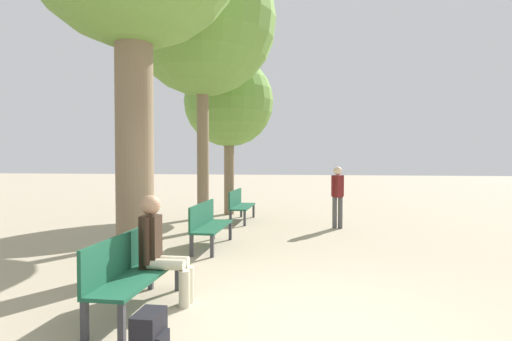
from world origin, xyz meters
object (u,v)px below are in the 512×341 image
(bench_row_1, at_px, (208,222))
(pedestrian_near, at_px, (338,193))
(tree_row_2, at_px, (229,103))
(tree_row_1, at_px, (202,22))
(bench_row_0, at_px, (131,268))
(backpack, at_px, (150,336))
(bench_row_2, at_px, (239,203))
(person_seated, at_px, (160,247))

(bench_row_1, xyz_separation_m, pedestrian_near, (2.65, 2.56, 0.39))
(tree_row_2, bearing_deg, tree_row_1, -90.00)
(bench_row_1, bearing_deg, bench_row_0, -90.00)
(backpack, distance_m, pedestrian_near, 7.23)
(pedestrian_near, bearing_deg, bench_row_1, -136.00)
(backpack, xyz_separation_m, pedestrian_near, (1.98, 6.92, 0.68))
(bench_row_0, distance_m, bench_row_1, 3.34)
(bench_row_2, xyz_separation_m, pedestrian_near, (2.65, -0.79, 0.39))
(bench_row_2, height_order, backpack, bench_row_2)
(bench_row_1, distance_m, backpack, 4.43)
(tree_row_2, bearing_deg, person_seated, -83.93)
(person_seated, bearing_deg, bench_row_2, 92.10)
(tree_row_1, xyz_separation_m, pedestrian_near, (3.24, 0.81, -4.12))
(bench_row_0, relative_size, person_seated, 1.25)
(tree_row_2, relative_size, person_seated, 3.78)
(bench_row_0, distance_m, person_seated, 0.42)
(pedestrian_near, bearing_deg, bench_row_2, 163.42)
(person_seated, xyz_separation_m, pedestrian_near, (2.41, 5.61, 0.20))
(bench_row_1, relative_size, person_seated, 1.25)
(tree_row_1, xyz_separation_m, backpack, (1.26, -6.11, -4.80))
(bench_row_1, distance_m, tree_row_2, 5.63)
(tree_row_1, bearing_deg, person_seated, -80.21)
(tree_row_1, relative_size, person_seated, 5.21)
(bench_row_2, height_order, pedestrian_near, pedestrian_near)
(bench_row_2, bearing_deg, bench_row_0, -90.00)
(bench_row_0, height_order, tree_row_2, tree_row_2)
(bench_row_2, height_order, tree_row_2, tree_row_2)
(person_seated, bearing_deg, bench_row_1, 94.38)
(bench_row_1, distance_m, tree_row_1, 4.87)
(tree_row_2, xyz_separation_m, person_seated, (0.83, -7.78, -2.82))
(person_seated, relative_size, backpack, 3.10)
(bench_row_0, height_order, bench_row_1, same)
(bench_row_2, distance_m, tree_row_2, 3.36)
(tree_row_2, bearing_deg, bench_row_0, -85.79)
(tree_row_1, xyz_separation_m, person_seated, (0.83, -4.80, -4.32))
(tree_row_2, relative_size, pedestrian_near, 3.18)
(bench_row_1, relative_size, bench_row_2, 1.00)
(backpack, bearing_deg, tree_row_1, 101.64)
(bench_row_2, height_order, person_seated, person_seated)
(bench_row_1, bearing_deg, tree_row_2, 97.16)
(tree_row_1, distance_m, pedestrian_near, 5.30)
(bench_row_2, bearing_deg, backpack, -85.07)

